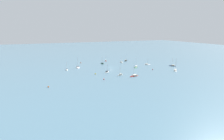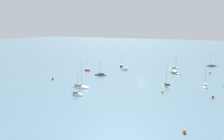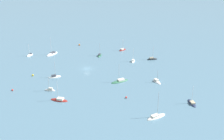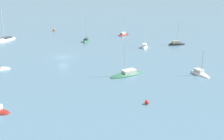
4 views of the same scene
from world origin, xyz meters
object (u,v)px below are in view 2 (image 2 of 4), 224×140
sailboat_5 (211,66)px  sailboat_12 (121,67)px  sailboat_4 (101,75)px  mooring_buoy_4 (53,79)px  mooring_buoy_2 (213,97)px  sailboat_0 (81,87)px  sailboat_10 (77,95)px  sailboat_9 (175,73)px  sailboat_11 (166,86)px  mooring_buoy_1 (184,132)px  sailboat_3 (205,87)px  sailboat_7 (124,70)px  mooring_buoy_3 (163,92)px  mooring_buoy_0 (210,73)px  sailboat_1 (87,71)px  sailboat_6 (174,68)px

sailboat_5 → sailboat_12: 46.01m
sailboat_4 → mooring_buoy_4: size_ratio=8.76×
sailboat_4 → mooring_buoy_2: (17.40, 49.64, 0.28)m
sailboat_0 → sailboat_10: (10.00, 5.82, 0.01)m
sailboat_9 → sailboat_12: size_ratio=1.11×
sailboat_5 → sailboat_11: (60.54, -1.72, 0.04)m
sailboat_11 → mooring_buoy_1: sailboat_11 is taller
sailboat_3 → sailboat_4: sailboat_4 is taller
sailboat_9 → mooring_buoy_2: size_ratio=12.11×
sailboat_11 → sailboat_12: sailboat_11 is taller
sailboat_7 → mooring_buoy_3: sailboat_7 is taller
sailboat_3 → mooring_buoy_2: bearing=9.4°
sailboat_12 → mooring_buoy_0: sailboat_12 is taller
sailboat_10 → sailboat_11: sailboat_11 is taller
sailboat_3 → mooring_buoy_2: (14.24, 5.61, 0.22)m
sailboat_9 → sailboat_1: bearing=-121.4°
mooring_buoy_3 → sailboat_3: bearing=146.9°
sailboat_12 → mooring_buoy_1: sailboat_12 is taller
sailboat_3 → sailboat_9: sailboat_9 is taller
sailboat_3 → sailboat_12: size_ratio=0.90×
sailboat_4 → sailboat_12: size_ratio=0.95×
sailboat_3 → mooring_buoy_4: size_ratio=8.34×
sailboat_4 → sailboat_9: bearing=-152.0°
sailboat_10 → sailboat_6: bearing=90.6°
sailboat_7 → sailboat_11: bearing=130.0°
sailboat_1 → sailboat_4: 14.91m
sailboat_9 → mooring_buoy_2: 44.95m
sailboat_11 → mooring_buoy_2: sailboat_11 is taller
sailboat_6 → mooring_buoy_0: (7.60, 18.64, 0.25)m
sailboat_3 → mooring_buoy_1: (47.50, 7.26, 0.22)m
sailboat_10 → sailboat_11: bearing=60.7°
sailboat_1 → sailboat_9: (-12.22, 37.97, -0.00)m
sailboat_9 → mooring_buoy_1: size_ratio=12.03×
sailboat_0 → sailboat_6: 61.38m
mooring_buoy_0 → mooring_buoy_2: size_ratio=1.01×
sailboat_0 → mooring_buoy_1: size_ratio=14.10×
sailboat_12 → mooring_buoy_3: sailboat_12 is taller
sailboat_3 → mooring_buoy_2: 15.30m
sailboat_3 → sailboat_5: (-55.66, -10.33, -0.05)m
sailboat_11 → mooring_buoy_3: (10.00, 2.34, 0.27)m
sailboat_4 → mooring_buoy_4: 20.64m
sailboat_10 → mooring_buoy_0: bearing=74.0°
sailboat_0 → mooring_buoy_3: (-6.39, 27.05, 0.33)m
sailboat_5 → sailboat_10: size_ratio=1.05×
sailboat_11 → mooring_buoy_1: size_ratio=10.69×
sailboat_7 → mooring_buoy_0: (-9.11, 37.21, 0.26)m
sailboat_10 → sailboat_1: bearing=127.0°
sailboat_4 → sailboat_10: 36.84m
sailboat_9 → mooring_buoy_1: (71.26, 25.66, 0.25)m
sailboat_1 → sailboat_3: (11.54, 56.37, 0.03)m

